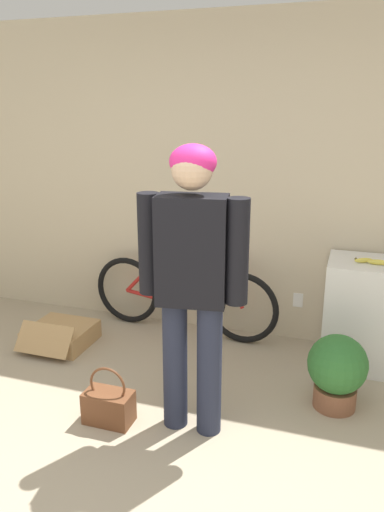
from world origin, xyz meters
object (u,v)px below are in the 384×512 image
Objects in this scene: potted_plant at (337,369)px; person at (192,271)px; cardboard_box at (61,335)px; handbag at (109,405)px; bicycle at (182,296)px; banana at (378,262)px.

person is at bearing -148.93° from potted_plant.
potted_plant is (2.20, -0.21, 0.19)m from cardboard_box.
potted_plant is (1.33, 0.61, 0.16)m from handbag.
cardboard_box is at bearing 136.49° from handbag.
handbag is at bearing -85.90° from bicycle.
banana is 0.68× the size of potted_plant.
bicycle is 3.07× the size of cardboard_box.
person is 4.52× the size of handbag.
person is 1.52m from banana.
person reaches higher than bicycle.
handbag is 0.69× the size of cardboard_box.
bicycle is at bearing 90.09° from handbag.
banana is 0.62× the size of cardboard_box.
cardboard_box is (-0.87, -0.55, -0.25)m from bicycle.
banana reaches higher than potted_plant.
cardboard_box is (-1.38, 0.71, -0.93)m from person.
banana is at bearing 71.71° from potted_plant.
bicycle is 4.96× the size of banana.
potted_plant is at bearing 24.89° from handbag.
handbag is (0.00, -1.37, -0.21)m from bicycle.
person is 1.52m from bicycle.
banana reaches higher than cardboard_box.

